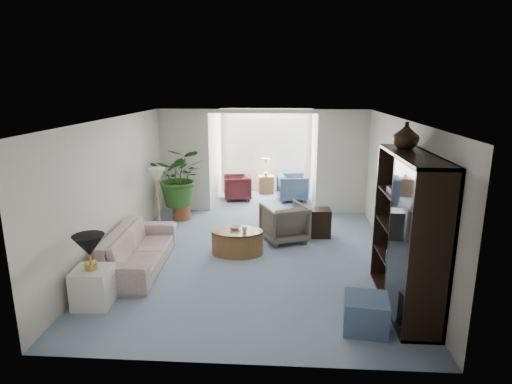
# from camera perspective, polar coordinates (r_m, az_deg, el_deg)

# --- Properties ---
(floor) EXTENTS (6.00, 6.00, 0.00)m
(floor) POSITION_cam_1_polar(r_m,az_deg,el_deg) (7.84, -0.29, -8.90)
(floor) COLOR #7E91A7
(floor) RESTS_ON ground
(sunroom_floor) EXTENTS (2.60, 2.60, 0.00)m
(sunroom_floor) POSITION_cam_1_polar(r_m,az_deg,el_deg) (11.72, 1.12, -1.05)
(sunroom_floor) COLOR #7E91A7
(sunroom_floor) RESTS_ON ground
(back_pier_left) EXTENTS (1.20, 0.12, 2.50)m
(back_pier_left) POSITION_cam_1_polar(r_m,az_deg,el_deg) (10.64, -9.44, 4.10)
(back_pier_left) COLOR silver
(back_pier_left) RESTS_ON ground
(back_pier_right) EXTENTS (1.20, 0.12, 2.50)m
(back_pier_right) POSITION_cam_1_polar(r_m,az_deg,el_deg) (10.45, 11.35, 3.84)
(back_pier_right) COLOR silver
(back_pier_right) RESTS_ON ground
(back_header) EXTENTS (2.60, 0.12, 0.10)m
(back_header) POSITION_cam_1_polar(r_m,az_deg,el_deg) (10.23, 0.89, 10.67)
(back_header) COLOR silver
(back_header) RESTS_ON back_pier_left
(window_pane) EXTENTS (2.20, 0.02, 1.50)m
(window_pane) POSITION_cam_1_polar(r_m,az_deg,el_deg) (12.50, 1.38, 6.46)
(window_pane) COLOR white
(window_blinds) EXTENTS (2.20, 0.02, 1.50)m
(window_blinds) POSITION_cam_1_polar(r_m,az_deg,el_deg) (12.47, 1.37, 6.44)
(window_blinds) COLOR white
(framed_picture) EXTENTS (0.04, 0.50, 0.40)m
(framed_picture) POSITION_cam_1_polar(r_m,az_deg,el_deg) (7.49, 18.79, 2.85)
(framed_picture) COLOR #B6AD92
(sofa) EXTENTS (0.98, 2.28, 0.66)m
(sofa) POSITION_cam_1_polar(r_m,az_deg,el_deg) (7.69, -15.34, -7.26)
(sofa) COLOR beige
(sofa) RESTS_ON ground
(end_table) EXTENTS (0.53, 0.53, 0.55)m
(end_table) POSITION_cam_1_polar(r_m,az_deg,el_deg) (6.64, -20.78, -11.71)
(end_table) COLOR white
(end_table) RESTS_ON ground
(table_lamp) EXTENTS (0.44, 0.44, 0.30)m
(table_lamp) POSITION_cam_1_polar(r_m,az_deg,el_deg) (6.40, -21.27, -6.64)
(table_lamp) COLOR black
(table_lamp) RESTS_ON end_table
(floor_lamp) EXTENTS (0.36, 0.36, 0.28)m
(floor_lamp) POSITION_cam_1_polar(r_m,az_deg,el_deg) (9.07, -13.01, 2.21)
(floor_lamp) COLOR #F4E8C2
(floor_lamp) RESTS_ON ground
(coffee_table) EXTENTS (1.16, 1.16, 0.45)m
(coffee_table) POSITION_cam_1_polar(r_m,az_deg,el_deg) (8.01, -2.52, -6.66)
(coffee_table) COLOR brown
(coffee_table) RESTS_ON ground
(coffee_bowl) EXTENTS (0.26, 0.26, 0.05)m
(coffee_bowl) POSITION_cam_1_polar(r_m,az_deg,el_deg) (8.03, -2.82, -4.72)
(coffee_bowl) COLOR silver
(coffee_bowl) RESTS_ON coffee_table
(coffee_cup) EXTENTS (0.13, 0.13, 0.10)m
(coffee_cup) POSITION_cam_1_polar(r_m,az_deg,el_deg) (7.81, -1.52, -5.08)
(coffee_cup) COLOR silver
(coffee_cup) RESTS_ON coffee_table
(wingback_chair) EXTENTS (1.06, 1.07, 0.75)m
(wingback_chair) POSITION_cam_1_polar(r_m,az_deg,el_deg) (8.63, 3.76, -4.08)
(wingback_chair) COLOR #655F50
(wingback_chair) RESTS_ON ground
(side_table_dark) EXTENTS (0.50, 0.41, 0.58)m
(side_table_dark) POSITION_cam_1_polar(r_m,az_deg,el_deg) (8.97, 8.24, -4.05)
(side_table_dark) COLOR black
(side_table_dark) RESTS_ON ground
(entertainment_cabinet) EXTENTS (0.52, 1.96, 2.17)m
(entertainment_cabinet) POSITION_cam_1_polar(r_m,az_deg,el_deg) (6.27, 19.52, -5.11)
(entertainment_cabinet) COLOR black
(entertainment_cabinet) RESTS_ON ground
(cabinet_urn) EXTENTS (0.36, 0.36, 0.38)m
(cabinet_urn) POSITION_cam_1_polar(r_m,az_deg,el_deg) (6.47, 19.28, 7.10)
(cabinet_urn) COLOR black
(cabinet_urn) RESTS_ON entertainment_cabinet
(ottoman) EXTENTS (0.62, 0.62, 0.44)m
(ottoman) POSITION_cam_1_polar(r_m,az_deg,el_deg) (5.87, 14.34, -15.35)
(ottoman) COLOR #495F7E
(ottoman) RESTS_ON ground
(plant_pot) EXTENTS (0.40, 0.40, 0.32)m
(plant_pot) POSITION_cam_1_polar(r_m,az_deg,el_deg) (10.19, -9.83, -2.67)
(plant_pot) COLOR brown
(plant_pot) RESTS_ON ground
(house_plant) EXTENTS (1.23, 1.07, 1.37)m
(house_plant) POSITION_cam_1_polar(r_m,az_deg,el_deg) (9.98, -10.03, 1.98)
(house_plant) COLOR #2A571E
(house_plant) RESTS_ON plant_pot
(sunroom_chair_blue) EXTENTS (0.89, 0.87, 0.71)m
(sunroom_chair_blue) POSITION_cam_1_polar(r_m,az_deg,el_deg) (11.63, 4.86, 0.59)
(sunroom_chair_blue) COLOR #495F7E
(sunroom_chair_blue) RESTS_ON ground
(sunroom_chair_maroon) EXTENTS (0.84, 0.82, 0.67)m
(sunroom_chair_maroon) POSITION_cam_1_polar(r_m,az_deg,el_deg) (11.70, -2.50, 0.61)
(sunroom_chair_maroon) COLOR #581E22
(sunroom_chair_maroon) RESTS_ON ground
(sunroom_table) EXTENTS (0.46, 0.38, 0.51)m
(sunroom_table) POSITION_cam_1_polar(r_m,az_deg,el_deg) (12.39, 1.32, 1.00)
(sunroom_table) COLOR brown
(sunroom_table) RESTS_ON ground
(shelf_clutter) EXTENTS (0.30, 1.13, 1.06)m
(shelf_clutter) POSITION_cam_1_polar(r_m,az_deg,el_deg) (6.18, 19.29, -5.35)
(shelf_clutter) COLOR #4F4B49
(shelf_clutter) RESTS_ON entertainment_cabinet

